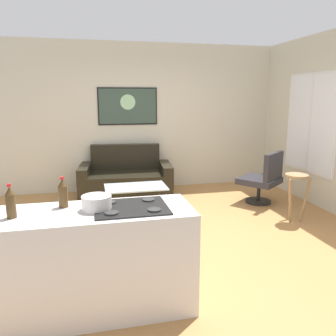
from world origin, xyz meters
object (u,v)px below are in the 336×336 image
Objects in this scene: couch at (126,180)px; soda_bottle_2 at (63,194)px; bar_stool at (296,185)px; wall_painting at (128,106)px; mixing_bowl at (97,203)px; coffee_table at (136,189)px; soda_bottle at (11,203)px; armchair at (264,179)px.

couch is 6.66× the size of soda_bottle_2.
wall_painting reaches higher than bar_stool.
bar_stool is 3.22m from mixing_bowl.
couch is at bearing 91.51° from coffee_table.
soda_bottle is at bearing -153.92° from soda_bottle_2.
armchair is 3.84m from soda_bottle_2.
soda_bottle is 0.64m from mixing_bowl.
wall_painting is (-2.11, 1.48, 1.18)m from armchair.
armchair reaches higher than coffee_table.
soda_bottle reaches higher than coffee_table.
wall_painting is at bearing 75.26° from couch.
soda_bottle reaches higher than couch.
couch is at bearing 80.28° from mixing_bowl.
bar_stool is at bearing 23.37° from soda_bottle_2.
bar_stool is at bearing 23.66° from soda_bottle.
soda_bottle is (-1.22, -3.44, 0.71)m from couch.
soda_bottle reaches higher than bar_stool.
coffee_table is at bearing 67.40° from soda_bottle_2.
bar_stool is 3.36m from wall_painting.
couch is 1.54× the size of wall_painting.
bar_stool is (2.22, -0.78, 0.12)m from coffee_table.
armchair is at bearing 2.72° from coffee_table.
wall_painting is (0.11, 0.44, 1.33)m from couch.
wall_painting reaches higher than coffee_table.
armchair is 3.69× the size of mixing_bowl.
wall_painting reaches higher than armchair.
couch is 1.87× the size of coffee_table.
soda_bottle is at bearing -145.09° from armchair.
bar_stool is 0.63× the size of wall_painting.
soda_bottle is 0.41m from soda_bottle_2.
armchair is (2.19, 0.10, 0.02)m from coffee_table.
couch is 1.40m from wall_painting.
armchair is 3.70m from mixing_bowl.
mixing_bowl reaches higher than couch.
armchair is at bearing 35.86° from soda_bottle_2.
soda_bottle_2 reaches higher than couch.
couch is 3.72m from soda_bottle.
bar_stool is at bearing -88.35° from armchair.
soda_bottle is at bearing -156.34° from bar_stool.
soda_bottle_2 is at bearing 153.67° from mixing_bowl.
wall_painting is (0.97, 3.70, 0.62)m from soda_bottle_2.
wall_painting is (0.70, 3.83, 0.68)m from mixing_bowl.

